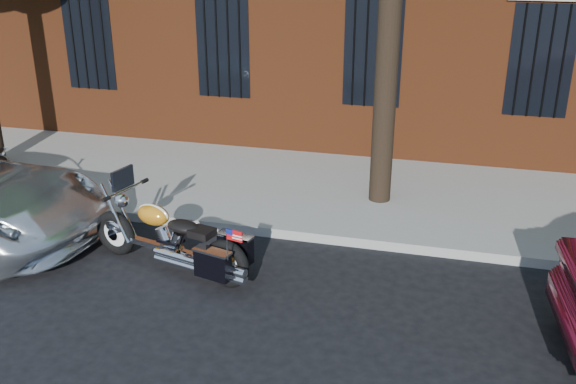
# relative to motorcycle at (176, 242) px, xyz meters

# --- Properties ---
(ground) EXTENTS (120.00, 120.00, 0.00)m
(ground) POSITION_rel_motorcycle_xyz_m (1.88, 0.06, -0.46)
(ground) COLOR black
(ground) RESTS_ON ground
(curb) EXTENTS (40.00, 0.16, 0.15)m
(curb) POSITION_rel_motorcycle_xyz_m (1.88, 1.44, -0.38)
(curb) COLOR gray
(curb) RESTS_ON ground
(sidewalk) EXTENTS (40.00, 3.60, 0.15)m
(sidewalk) POSITION_rel_motorcycle_xyz_m (1.88, 3.32, -0.38)
(sidewalk) COLOR gray
(sidewalk) RESTS_ON ground
(motorcycle) EXTENTS (2.55, 1.19, 1.36)m
(motorcycle) POSITION_rel_motorcycle_xyz_m (0.00, 0.00, 0.00)
(motorcycle) COLOR black
(motorcycle) RESTS_ON ground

